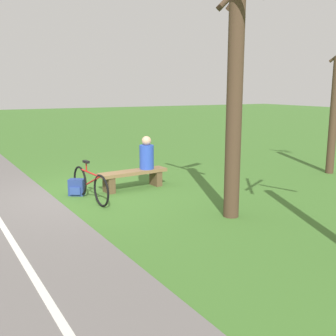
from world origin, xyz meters
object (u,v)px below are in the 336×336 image
Objects in this scene: person_seated at (147,155)px; tree_far_right at (234,101)px; backpack at (77,187)px; bicycle at (90,185)px; bench at (133,176)px; tree_mid_field at (335,109)px.

person_seated is 3.17m from tree_far_right.
backpack is 0.08× the size of tree_far_right.
bicycle is 0.62m from backpack.
bench is 0.35× the size of tree_far_right.
bicycle is 3.50m from tree_far_right.
tree_far_right is at bearing 126.88° from backpack.
bicycle is at bearing 13.76° from person_seated.
person_seated reaches higher than bench.
bicycle is 0.35× the size of tree_far_right.
backpack is (1.35, -0.04, -0.12)m from bench.
tree_mid_field reaches higher than person_seated.
tree_mid_field is at bearing 164.45° from bench.
bench is 0.61m from person_seated.
bicycle reaches higher than backpack.
person_seated is at bearing -10.44° from tree_mid_field.
person_seated is (-0.38, -0.04, 0.48)m from bench.
backpack is at bearing -53.12° from tree_far_right.
bicycle is (1.21, 0.54, 0.05)m from bench.
tree_far_right is at bearing 99.40° from bench.
backpack is (0.14, -0.58, -0.17)m from bicycle.
tree_far_right is at bearing 91.93° from person_seated.
tree_mid_field is at bearing 163.36° from person_seated.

